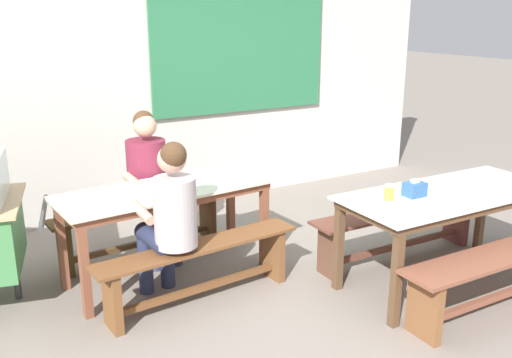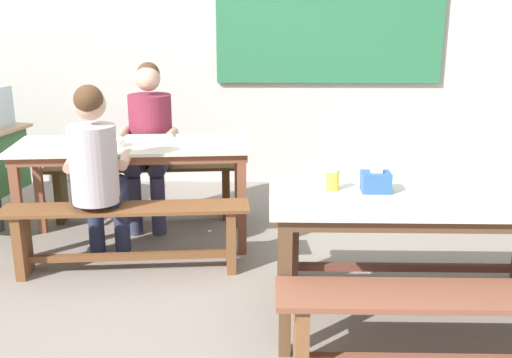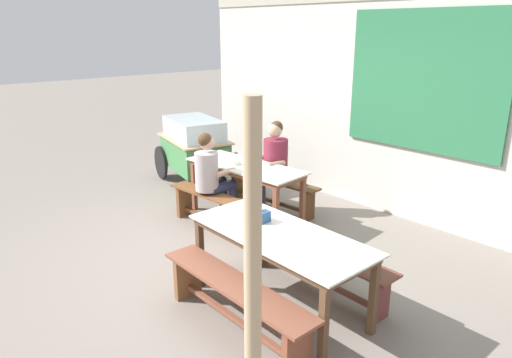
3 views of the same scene
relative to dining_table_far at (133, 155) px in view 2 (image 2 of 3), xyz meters
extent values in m
plane|color=gray|center=(0.74, -0.91, -0.67)|extent=(40.00, 40.00, 0.00)
cube|color=silver|center=(0.74, 1.65, 0.73)|extent=(6.55, 0.12, 2.80)
cube|color=beige|center=(0.00, 0.00, 0.07)|extent=(1.73, 0.78, 0.02)
cube|color=brown|center=(0.00, 0.00, 0.03)|extent=(1.64, 0.72, 0.06)
cube|color=brown|center=(0.73, 0.32, -0.33)|extent=(0.06, 0.06, 0.67)
cube|color=brown|center=(0.78, -0.19, -0.33)|extent=(0.06, 0.06, 0.67)
cube|color=brown|center=(-0.78, 0.19, -0.33)|extent=(0.06, 0.06, 0.67)
cube|color=brown|center=(-0.73, -0.32, -0.33)|extent=(0.06, 0.06, 0.67)
cube|color=silver|center=(1.83, -1.17, 0.07)|extent=(1.75, 0.76, 0.02)
cube|color=brown|center=(1.83, -1.17, 0.03)|extent=(1.67, 0.70, 0.06)
cube|color=brown|center=(1.04, -0.85, -0.33)|extent=(0.06, 0.06, 0.67)
cube|color=brown|center=(1.04, -1.48, -0.33)|extent=(0.06, 0.06, 0.67)
cube|color=#52381E|center=(-0.04, 0.51, -0.23)|extent=(1.58, 0.39, 0.03)
cube|color=#533319|center=(0.62, 0.57, -0.46)|extent=(0.08, 0.22, 0.42)
cube|color=#4A3919|center=(-0.71, 0.45, -0.46)|extent=(0.08, 0.22, 0.42)
cube|color=#52381E|center=(-0.04, 0.51, -0.56)|extent=(1.29, 0.16, 0.04)
cube|color=brown|center=(0.04, -0.51, -0.23)|extent=(1.60, 0.40, 0.02)
cube|color=brown|center=(0.71, -0.45, -0.45)|extent=(0.08, 0.23, 0.43)
cube|color=brown|center=(-0.62, -0.57, -0.45)|extent=(0.08, 0.23, 0.43)
cube|color=brown|center=(0.04, -0.51, -0.56)|extent=(1.30, 0.16, 0.04)
cube|color=brown|center=(1.84, -0.66, -0.23)|extent=(1.69, 0.31, 0.02)
cube|color=brown|center=(1.11, -0.65, -0.45)|extent=(0.06, 0.25, 0.43)
cube|color=brown|center=(1.84, -0.66, -0.56)|extent=(1.41, 0.06, 0.04)
cube|color=brown|center=(1.83, -1.69, -0.23)|extent=(1.69, 0.33, 0.03)
cube|color=brown|center=(1.11, -1.68, -0.46)|extent=(0.06, 0.27, 0.42)
cylinder|color=#3F3F3F|center=(-0.88, 0.16, -0.01)|extent=(0.20, 0.73, 0.04)
cylinder|color=#33354F|center=(-0.05, 0.17, -0.44)|extent=(0.11, 0.11, 0.45)
cylinder|color=#33354F|center=(0.13, 0.17, -0.44)|extent=(0.11, 0.11, 0.45)
cylinder|color=#33354F|center=(-0.05, 0.34, -0.17)|extent=(0.14, 0.39, 0.13)
cylinder|color=#33354F|center=(0.13, 0.35, -0.17)|extent=(0.14, 0.39, 0.13)
cylinder|color=maroon|center=(0.03, 0.52, 0.09)|extent=(0.34, 0.34, 0.53)
sphere|color=tan|center=(0.03, 0.50, 0.48)|extent=(0.19, 0.19, 0.19)
sphere|color=#4C331E|center=(0.03, 0.53, 0.51)|extent=(0.18, 0.18, 0.18)
cylinder|color=tan|center=(-0.15, 0.34, 0.07)|extent=(0.07, 0.30, 0.08)
cylinder|color=tan|center=(0.22, 0.34, 0.07)|extent=(0.07, 0.31, 0.09)
cylinder|color=#282F4D|center=(-0.07, -0.16, -0.44)|extent=(0.11, 0.11, 0.45)
cylinder|color=#282F4D|center=(-0.25, -0.18, -0.44)|extent=(0.11, 0.11, 0.45)
cylinder|color=#282F4D|center=(-0.06, -0.34, -0.17)|extent=(0.16, 0.41, 0.13)
cylinder|color=#282F4D|center=(-0.24, -0.36, -0.17)|extent=(0.16, 0.41, 0.13)
cylinder|color=#B4A8AB|center=(-0.13, -0.53, 0.07)|extent=(0.30, 0.30, 0.49)
sphere|color=tan|center=(-0.14, -0.51, 0.44)|extent=(0.20, 0.20, 0.20)
sphere|color=#4C331E|center=(-0.13, -0.54, 0.48)|extent=(0.18, 0.18, 0.18)
cylinder|color=tan|center=(0.02, -0.33, 0.05)|extent=(0.09, 0.31, 0.08)
cylinder|color=tan|center=(-0.32, -0.36, 0.05)|extent=(0.10, 0.31, 0.11)
cube|color=#2E578F|center=(1.52, -1.11, 0.13)|extent=(0.15, 0.12, 0.11)
cube|color=white|center=(1.52, -1.11, 0.20)|extent=(0.06, 0.04, 0.02)
cylinder|color=yellow|center=(1.29, -1.09, 0.13)|extent=(0.07, 0.07, 0.10)
cylinder|color=white|center=(1.29, -1.09, 0.19)|extent=(0.06, 0.06, 0.02)
cylinder|color=silver|center=(-0.10, -0.08, 0.11)|extent=(0.13, 0.13, 0.05)
camera|label=1|loc=(-1.48, -3.97, 1.40)|focal=39.74mm
camera|label=2|loc=(0.93, -4.17, 1.04)|focal=42.53mm
camera|label=3|loc=(4.50, -3.85, 1.80)|focal=33.02mm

